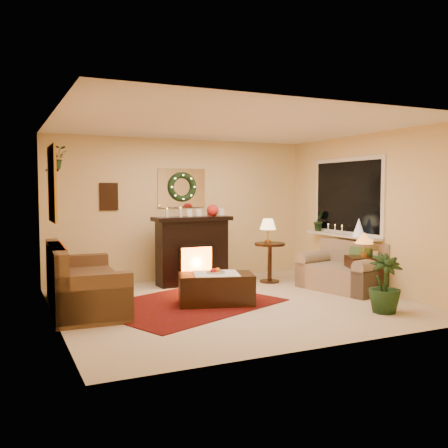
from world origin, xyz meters
name	(u,v)px	position (x,y,z in m)	size (l,w,h in m)	color
floor	(234,303)	(0.00, 0.00, 0.00)	(5.00, 5.00, 0.00)	beige
ceiling	(234,125)	(0.00, 0.00, 2.60)	(5.00, 5.00, 0.00)	white
wall_back	(181,210)	(0.00, 2.25, 1.30)	(5.00, 5.00, 0.00)	#EFD88C
wall_front	(328,225)	(0.00, -2.25, 1.30)	(5.00, 5.00, 0.00)	#EFD88C
wall_left	(54,220)	(-2.50, 0.00, 1.30)	(4.50, 4.50, 0.00)	#EFD88C
wall_right	(369,212)	(2.50, 0.00, 1.30)	(4.50, 4.50, 0.00)	#EFD88C
area_rug	(186,304)	(-0.68, 0.21, 0.01)	(2.53, 1.90, 0.01)	#48180E
sofa	(85,278)	(-2.04, 0.59, 0.43)	(0.93, 2.11, 0.91)	#4D2F1C
red_throw	(81,275)	(-2.07, 0.71, 0.46)	(0.76, 1.23, 0.02)	red
fireplace	(192,253)	(-0.03, 1.64, 0.55)	(1.23, 0.39, 1.13)	black
poinsettia	(213,211)	(0.35, 1.58, 1.30)	(0.21, 0.21, 0.21)	red
mantel_candle_a	(167,214)	(-0.50, 1.60, 1.26)	(0.05, 0.05, 0.16)	silver
mantel_candle_b	(180,213)	(-0.25, 1.61, 1.26)	(0.06, 0.06, 0.19)	white
mantel_mirror	(182,188)	(0.00, 2.23, 1.70)	(0.92, 0.02, 0.72)	white
wreath	(182,187)	(0.00, 2.19, 1.72)	(0.55, 0.55, 0.11)	#194719
wall_art	(109,197)	(-1.35, 2.23, 1.55)	(0.32, 0.03, 0.48)	#381E11
gold_mirror	(52,184)	(-2.48, 0.30, 1.75)	(0.03, 0.84, 1.00)	gold
hanging_plant	(56,169)	(-2.34, 1.05, 1.97)	(0.33, 0.28, 0.36)	#194719
loveseat	(343,265)	(2.06, 0.11, 0.42)	(0.81, 1.39, 0.81)	gray
window_frame	(347,197)	(2.48, 0.55, 1.55)	(0.03, 1.86, 1.36)	white
window_glass	(347,197)	(2.47, 0.55, 1.55)	(0.02, 1.70, 1.22)	black
window_sill	(342,235)	(2.38, 0.55, 0.87)	(0.22, 1.86, 0.04)	white
mini_tree	(359,228)	(2.35, 0.07, 1.04)	(0.21, 0.21, 0.31)	white
sill_plant	(319,221)	(2.40, 1.26, 1.08)	(0.27, 0.22, 0.50)	#194714
side_table_round	(270,264)	(1.32, 1.24, 0.32)	(0.55, 0.55, 0.71)	black
lamp_cream	(268,234)	(1.29, 1.26, 0.88)	(0.29, 0.29, 0.44)	#FFDF8D
end_table_square	(363,277)	(2.17, -0.28, 0.27)	(0.49, 0.49, 0.60)	#462219
lamp_tiffany	(364,248)	(2.17, -0.27, 0.74)	(0.30, 0.30, 0.43)	orange
coffee_table	(216,290)	(-0.27, 0.04, 0.21)	(1.07, 0.59, 0.45)	black
fruit_bowl	(216,274)	(-0.27, 0.05, 0.45)	(0.27, 0.27, 0.06)	beige
floor_palm	(385,280)	(1.62, -1.35, 0.45)	(1.34, 1.34, 2.39)	#1A5D18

